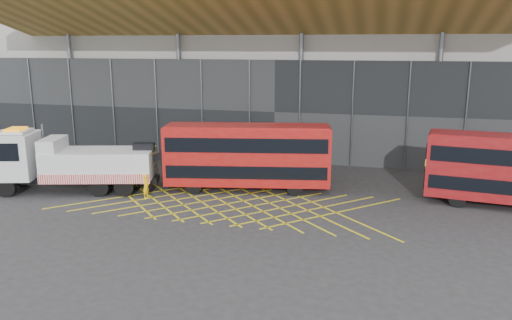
# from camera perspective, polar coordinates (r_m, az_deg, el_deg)

# --- Properties ---
(ground_plane) EXTENTS (120.00, 120.00, 0.00)m
(ground_plane) POSITION_cam_1_polar(r_m,az_deg,el_deg) (30.06, -6.28, -4.77)
(ground_plane) COLOR #2A2A2C
(road_markings) EXTENTS (19.96, 7.16, 0.01)m
(road_markings) POSITION_cam_1_polar(r_m,az_deg,el_deg) (29.55, -3.36, -5.01)
(road_markings) COLOR yellow
(road_markings) RESTS_ON ground_plane
(construction_building) EXTENTS (55.00, 23.97, 18.00)m
(construction_building) POSITION_cam_1_polar(r_m,az_deg,el_deg) (45.89, 4.00, 12.81)
(construction_building) COLOR #969691
(construction_building) RESTS_ON ground_plane
(recovery_truck) EXTENTS (11.91, 5.38, 4.16)m
(recovery_truck) POSITION_cam_1_polar(r_m,az_deg,el_deg) (33.71, -20.72, -0.20)
(recovery_truck) COLOR black
(recovery_truck) RESTS_ON ground_plane
(bus_towed) EXTENTS (10.69, 4.36, 4.24)m
(bus_towed) POSITION_cam_1_polar(r_m,az_deg,el_deg) (31.64, -1.03, 0.64)
(bus_towed) COLOR #9E0F0C
(bus_towed) RESTS_ON ground_plane
(worker) EXTENTS (0.37, 0.56, 1.50)m
(worker) POSITION_cam_1_polar(r_m,az_deg,el_deg) (31.12, -12.45, -2.94)
(worker) COLOR yellow
(worker) RESTS_ON ground_plane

